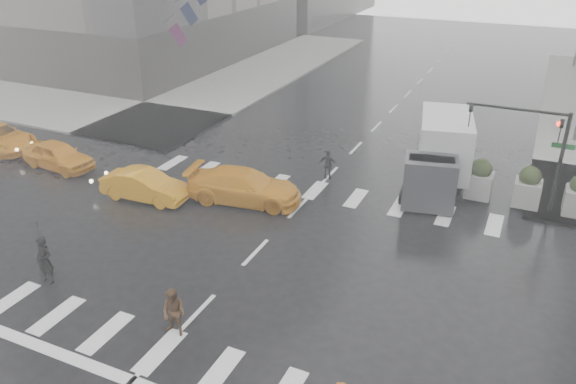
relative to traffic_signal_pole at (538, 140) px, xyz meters
The scene contains 15 objects.
ground 12.47m from the traffic_signal_pole, 138.36° to the right, with size 120.00×120.00×0.00m, color black.
sidewalk_nw 30.21m from the traffic_signal_pole, 161.58° to the left, with size 35.00×35.00×0.15m, color gray.
road_markings 12.47m from the traffic_signal_pole, 138.36° to the right, with size 18.00×48.00×0.01m, color silver, non-canonical shape.
traffic_signal_pole is the anchor object (origin of this frame).
planter_west 3.01m from the traffic_signal_pole, behind, with size 1.10×1.10×1.80m.
planter_mid 2.24m from the traffic_signal_pole, 91.76° to the left, with size 1.10×1.10×1.80m.
flag_cluster 26.38m from the traffic_signal_pole, 156.46° to the left, with size 2.87×3.06×4.69m.
pedestrian_black 19.47m from the traffic_signal_pole, 139.01° to the right, with size 0.97×0.99×2.43m.
pedestrian_brown 16.15m from the traffic_signal_pole, 124.46° to the right, with size 0.77×0.60×1.59m, color #4C311B.
pedestrian_far_a 9.28m from the traffic_signal_pole, behind, with size 0.89×0.54×1.51m, color black.
pedestrian_far_b 3.91m from the traffic_signal_pole, behind, with size 1.01×0.56×1.57m, color black.
taxi_front 22.52m from the traffic_signal_pole, 167.25° to the right, with size 1.62×4.03×1.37m, color orange.
taxi_mid 16.91m from the traffic_signal_pole, 158.95° to the right, with size 1.41×4.03×1.33m, color orange.
taxi_rear 12.50m from the traffic_signal_pole, 159.14° to the right, with size 2.08×4.51×1.48m, color orange.
box_truck 4.25m from the traffic_signal_pole, 169.94° to the left, with size 2.29×6.10×3.24m.
Camera 1 is at (8.68, -16.01, 11.28)m, focal length 35.00 mm.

